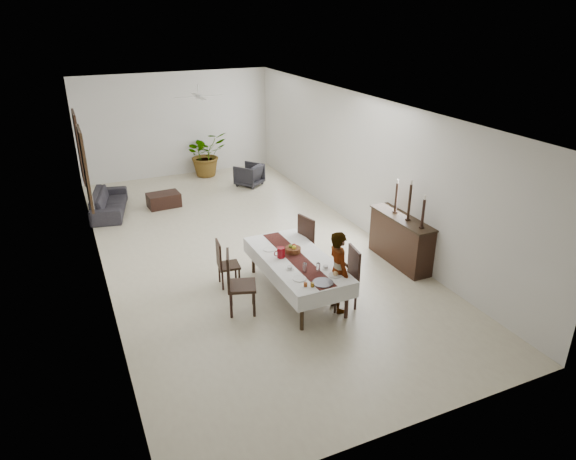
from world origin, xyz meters
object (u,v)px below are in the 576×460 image
(dining_table_top, at_px, (296,260))
(red_pitcher, at_px, (281,253))
(sideboard_body, at_px, (400,241))
(woman, at_px, (338,271))
(sofa, at_px, (109,202))

(dining_table_top, relative_size, red_pitcher, 12.00)
(dining_table_top, relative_size, sideboard_body, 1.41)
(woman, xyz_separation_m, sofa, (-3.16, 6.54, -0.47))
(dining_table_top, distance_m, sideboard_body, 2.56)
(sideboard_body, bearing_deg, dining_table_top, -173.76)
(red_pitcher, xyz_separation_m, sideboard_body, (2.79, 0.13, -0.34))
(woman, relative_size, sofa, 0.77)
(red_pitcher, bearing_deg, dining_table_top, -30.41)
(red_pitcher, bearing_deg, sideboard_body, 2.74)
(red_pitcher, distance_m, sofa, 6.16)
(dining_table_top, distance_m, red_pitcher, 0.31)
(woman, height_order, sideboard_body, woman)
(red_pitcher, distance_m, woman, 1.16)
(dining_table_top, distance_m, sofa, 6.38)
(red_pitcher, bearing_deg, sofa, 113.80)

